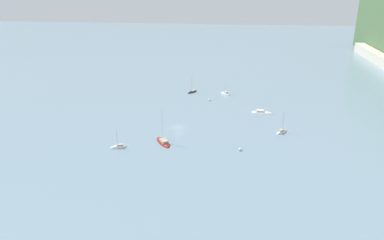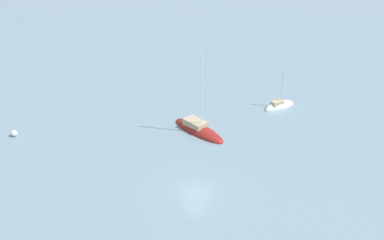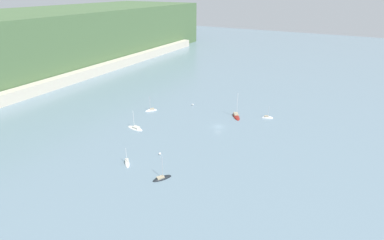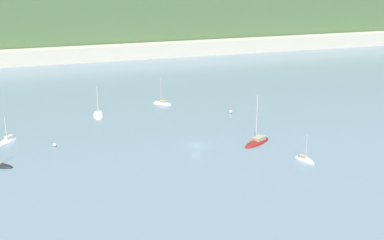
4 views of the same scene
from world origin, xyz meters
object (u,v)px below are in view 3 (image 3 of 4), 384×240
at_px(sailboat_5, 127,163).
at_px(mooring_buoy_0, 160,154).
at_px(sailboat_2, 162,178).
at_px(sailboat_3, 236,116).
at_px(sailboat_4, 135,128).
at_px(sailboat_1, 151,111).
at_px(sailboat_0, 267,118).
at_px(mooring_buoy_1, 193,105).

distance_m(sailboat_5, mooring_buoy_0, 11.71).
distance_m(sailboat_2, sailboat_3, 55.13).
bearing_deg(sailboat_4, sailboat_2, 147.20).
distance_m(sailboat_1, sailboat_5, 45.54).
relative_size(sailboat_5, mooring_buoy_0, 8.25).
height_order(sailboat_3, sailboat_5, sailboat_3).
height_order(sailboat_2, sailboat_3, sailboat_3).
relative_size(sailboat_0, sailboat_3, 0.54).
bearing_deg(sailboat_0, sailboat_5, -138.77).
height_order(sailboat_0, sailboat_3, sailboat_3).
relative_size(sailboat_3, mooring_buoy_0, 14.57).
bearing_deg(sailboat_5, mooring_buoy_1, 143.27).
distance_m(sailboat_0, mooring_buoy_1, 36.25).
bearing_deg(sailboat_1, sailboat_2, 78.25).
xyz_separation_m(sailboat_0, sailboat_3, (-5.06, 12.60, 0.05)).
bearing_deg(sailboat_4, mooring_buoy_1, -97.14).
height_order(sailboat_1, mooring_buoy_1, sailboat_1).
bearing_deg(mooring_buoy_1, sailboat_3, -96.53).
xyz_separation_m(sailboat_5, mooring_buoy_0, (9.95, -6.16, 0.31)).
relative_size(sailboat_4, mooring_buoy_1, 9.98).
relative_size(sailboat_0, sailboat_1, 0.80).
distance_m(sailboat_3, mooring_buoy_0, 45.07).
xyz_separation_m(sailboat_3, mooring_buoy_0, (-43.68, 11.10, 0.29)).
bearing_deg(sailboat_0, sailboat_1, 177.82).
xyz_separation_m(sailboat_4, sailboat_5, (-22.27, -14.47, 0.01)).
distance_m(sailboat_2, sailboat_5, 14.72).
height_order(sailboat_3, mooring_buoy_1, sailboat_3).
bearing_deg(mooring_buoy_1, mooring_buoy_0, -164.96).
relative_size(sailboat_1, mooring_buoy_1, 9.83).
height_order(sailboat_5, mooring_buoy_0, sailboat_5).
bearing_deg(sailboat_5, sailboat_4, 169.91).
distance_m(sailboat_1, mooring_buoy_1, 20.60).
xyz_separation_m(sailboat_1, sailboat_5, (-40.92, -19.98, 0.01)).
bearing_deg(sailboat_5, sailboat_0, 109.91).
xyz_separation_m(sailboat_2, sailboat_5, (1.44, 14.65, 0.03)).
distance_m(sailboat_2, mooring_buoy_1, 61.45).
height_order(sailboat_2, mooring_buoy_0, sailboat_2).
distance_m(mooring_buoy_0, mooring_buoy_1, 48.02).
relative_size(sailboat_4, mooring_buoy_0, 10.05).
bearing_deg(sailboat_2, sailboat_5, 115.13).
distance_m(sailboat_0, sailboat_3, 13.58).
bearing_deg(sailboat_0, mooring_buoy_1, 161.93).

